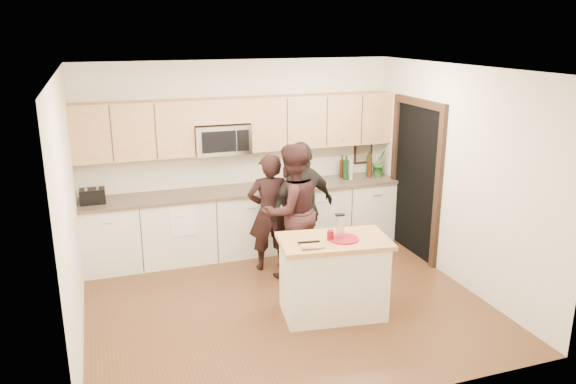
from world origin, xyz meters
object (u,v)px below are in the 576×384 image
object	(u,v)px
toaster	(92,196)
woman_center	(291,211)
island	(333,276)
woman_left	(269,212)
woman_right	(302,208)

from	to	relation	value
toaster	woman_center	size ratio (longest dim) A/B	0.18
island	woman_left	size ratio (longest dim) A/B	0.81
woman_left	woman_center	distance (m)	0.36
woman_left	woman_right	distance (m)	0.45
woman_left	woman_right	size ratio (longest dim) A/B	0.90
island	woman_center	size ratio (longest dim) A/B	0.74
island	woman_right	distance (m)	1.27
toaster	island	bearing A→B (deg)	-40.27
toaster	woman_center	bearing A→B (deg)	-21.84
woman_left	woman_center	world-z (taller)	woman_center
island	woman_center	xyz separation A→B (m)	(-0.10, 1.14, 0.42)
toaster	woman_right	size ratio (longest dim) A/B	0.18
woman_right	woman_left	bearing A→B (deg)	-53.15
woman_center	woman_right	world-z (taller)	woman_right
island	woman_left	xyz separation A→B (m)	(-0.30, 1.43, 0.33)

